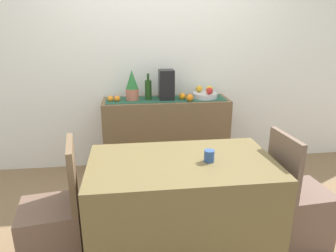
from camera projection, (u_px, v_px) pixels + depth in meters
ground_plane at (168, 215)px, 2.83m from camera, size 6.40×6.40×0.02m
room_wall_rear at (155, 51)px, 3.52m from camera, size 6.40×0.06×2.70m
sideboard_console at (166, 136)px, 3.58m from camera, size 1.39×0.42×0.85m
table_runner at (166, 99)px, 3.44m from camera, size 1.31×0.32×0.01m
fruit_bowl at (205, 95)px, 3.49m from camera, size 0.28×0.28×0.06m
apple_upper at (210, 91)px, 3.40m from camera, size 0.07×0.07×0.07m
apple_right at (199, 89)px, 3.52m from camera, size 0.07×0.07×0.07m
apple_front at (210, 89)px, 3.48m from camera, size 0.08×0.08×0.08m
wine_bottle at (148, 90)px, 3.38m from camera, size 0.07×0.07×0.29m
coffee_maker at (166, 85)px, 3.39m from camera, size 0.16×0.18×0.32m
potted_plant at (132, 86)px, 3.35m from camera, size 0.14×0.14×0.33m
orange_loose_end at (110, 99)px, 3.33m from camera, size 0.06×0.06×0.06m
orange_loose_mid at (182, 96)px, 3.42m from camera, size 0.07×0.07×0.07m
orange_loose_near_bowl at (117, 99)px, 3.33m from camera, size 0.07×0.07×0.07m
orange_loose_far at (190, 98)px, 3.35m from camera, size 0.08×0.08×0.08m
dining_table at (181, 207)px, 2.28m from camera, size 1.30×0.77×0.74m
coffee_cup at (209, 156)px, 2.14m from camera, size 0.07×0.07×0.08m
chair_near_window at (54, 229)px, 2.21m from camera, size 0.45×0.45×0.90m
chair_by_corner at (297, 211)px, 2.42m from camera, size 0.43×0.43×0.90m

